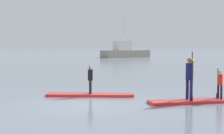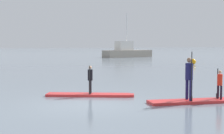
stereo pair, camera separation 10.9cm
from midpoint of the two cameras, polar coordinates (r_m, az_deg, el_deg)
name	(u,v)px [view 1 (the left image)]	position (r m, az deg, el deg)	size (l,w,h in m)	color
ground_plane	(89,104)	(12.69, -3.87, -5.88)	(240.00, 240.00, 0.00)	slate
paddleboard_near	(90,95)	(14.48, -3.72, -4.45)	(3.45, 1.98, 0.10)	red
paddler_child_solo	(90,78)	(14.38, -3.70, -1.77)	(0.26, 0.37, 1.15)	black
paddleboard_far	(198,101)	(13.30, 13.25, -5.31)	(3.68, 1.24, 0.10)	red
paddler_adult	(189,76)	(13.03, 12.01, -1.38)	(0.30, 0.49, 1.74)	#19194C
paddler_child_front	(220,83)	(13.63, 16.57, -2.44)	(0.21, 0.38, 1.10)	black
trawler_grey_distant	(125,52)	(51.96, 2.01, 2.44)	(7.84, 3.80, 6.33)	#9E9384
mooring_buoy_near	(191,62)	(35.61, 12.45, 0.84)	(0.57, 0.57, 0.57)	orange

